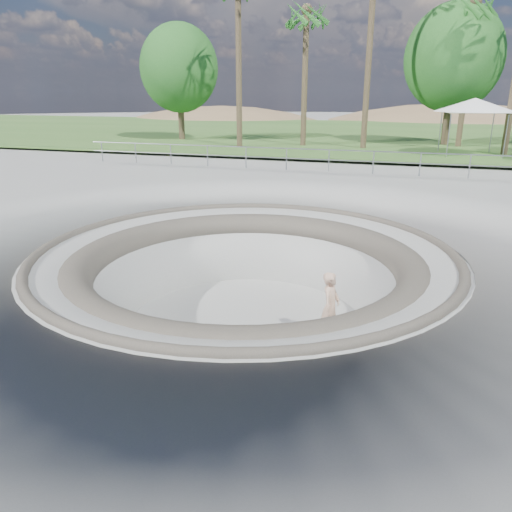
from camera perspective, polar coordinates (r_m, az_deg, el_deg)
ground at (r=12.17m, az=-1.22°, el=0.54°), size 180.00×180.00×0.00m
skate_bowl at (r=12.85m, az=-1.17°, el=-7.25°), size 14.00×14.00×4.10m
grass_strip at (r=45.27m, az=13.04°, el=13.48°), size 180.00×36.00×0.12m
distant_hills at (r=68.99m, az=17.47°, el=8.58°), size 103.20×45.00×28.60m
safety_railing at (r=23.47m, az=8.32°, el=10.76°), size 25.00×0.06×1.03m
skateboard at (r=12.00m, az=8.31°, el=-9.40°), size 0.93×0.49×0.09m
skater at (r=11.63m, az=8.50°, el=-5.70°), size 0.50×0.67×1.66m
canopy_white at (r=31.06m, az=23.73°, el=15.51°), size 6.04×6.04×3.07m
palm_b at (r=34.20m, az=5.80°, el=25.41°), size 2.60×2.60×9.08m
palm_d at (r=35.97m, az=23.72°, el=24.24°), size 2.60×2.60×9.42m
bushy_tree_left at (r=38.63m, az=-8.80°, el=20.44°), size 5.68×5.16×8.19m
bushy_tree_mid at (r=36.64m, az=21.66°, el=20.30°), size 6.20×5.64×8.95m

